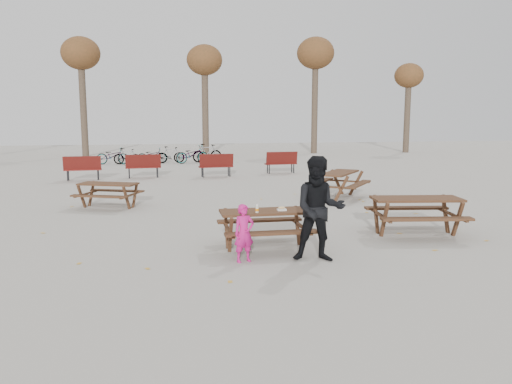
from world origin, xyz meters
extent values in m
plane|color=gray|center=(0.00, 0.00, 0.00)|extent=(80.00, 80.00, 0.00)
cube|color=#3C2616|center=(0.00, 0.00, 0.75)|extent=(1.80, 0.70, 0.05)
cube|color=#3C2616|center=(0.00, -0.60, 0.45)|extent=(1.80, 0.25, 0.05)
cube|color=#3C2616|center=(0.00, 0.60, 0.45)|extent=(1.80, 0.25, 0.05)
cylinder|color=#3C2616|center=(-0.75, -0.30, 0.36)|extent=(0.08, 0.08, 0.73)
cylinder|color=#3C2616|center=(-0.75, 0.30, 0.36)|extent=(0.08, 0.08, 0.73)
cylinder|color=#3C2616|center=(0.75, -0.30, 0.36)|extent=(0.08, 0.08, 0.73)
cylinder|color=#3C2616|center=(0.75, 0.30, 0.36)|extent=(0.08, 0.08, 0.73)
cube|color=white|center=(0.32, -0.08, 0.79)|extent=(0.18, 0.11, 0.03)
ellipsoid|color=tan|center=(0.32, -0.08, 0.83)|extent=(0.14, 0.06, 0.05)
cylinder|color=silver|center=(-0.21, -0.20, 0.85)|extent=(0.06, 0.06, 0.15)
cylinder|color=orange|center=(-0.21, -0.20, 0.83)|extent=(0.07, 0.07, 0.05)
cylinder|color=white|center=(-0.21, -0.20, 0.94)|extent=(0.03, 0.03, 0.02)
imported|color=#C71875|center=(-0.58, -0.87, 0.53)|extent=(0.44, 0.35, 1.07)
imported|color=black|center=(0.78, -1.06, 0.97)|extent=(1.08, 0.93, 1.93)
imported|color=black|center=(-4.68, 19.26, 0.47)|extent=(1.86, 0.84, 0.94)
imported|color=black|center=(-3.89, 19.12, 0.45)|extent=(1.53, 0.57, 0.90)
imported|color=black|center=(-2.53, 19.57, 0.44)|extent=(1.70, 0.65, 0.88)
imported|color=black|center=(-1.48, 19.45, 0.48)|extent=(1.63, 0.61, 0.95)
imported|color=black|center=(-0.27, 19.08, 0.50)|extent=(2.02, 1.17, 1.01)
imported|color=black|center=(0.64, 19.60, 0.54)|extent=(1.86, 0.94, 1.07)
cylinder|color=#382B21|center=(-7.00, 25.50, 3.15)|extent=(0.44, 0.44, 6.30)
ellipsoid|color=brown|center=(-7.00, 25.50, 6.75)|extent=(2.52, 2.52, 2.14)
cylinder|color=#382B21|center=(1.00, 24.50, 2.97)|extent=(0.44, 0.44, 5.95)
ellipsoid|color=brown|center=(1.00, 24.50, 6.38)|extent=(2.38, 2.38, 2.02)
cylinder|color=#382B21|center=(9.00, 25.50, 3.32)|extent=(0.44, 0.44, 6.65)
ellipsoid|color=brown|center=(9.00, 25.50, 7.12)|extent=(2.66, 2.66, 2.26)
cylinder|color=#382B21|center=(16.00, 25.00, 2.62)|extent=(0.44, 0.44, 5.25)
ellipsoid|color=brown|center=(16.00, 25.00, 5.62)|extent=(2.10, 2.10, 1.79)
camera|label=1|loc=(-2.02, -9.60, 2.63)|focal=35.00mm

